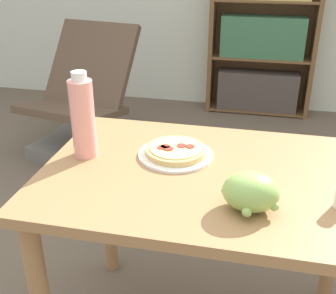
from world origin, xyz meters
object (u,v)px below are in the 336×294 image
(pizza_on_plate, at_px, (176,152))
(drink_bottle, at_px, (83,118))
(lounge_chair_near, at_px, (82,113))
(bookshelf, at_px, (263,34))
(grape_bunch, at_px, (251,192))

(pizza_on_plate, bearing_deg, drink_bottle, -169.21)
(drink_bottle, height_order, lounge_chair_near, drink_bottle)
(bookshelf, bearing_deg, lounge_chair_near, -138.62)
(grape_bunch, distance_m, drink_bottle, 0.60)
(lounge_chair_near, bearing_deg, drink_bottle, -54.49)
(drink_bottle, distance_m, bookshelf, 2.58)
(pizza_on_plate, relative_size, grape_bunch, 1.62)
(grape_bunch, xyz_separation_m, drink_bottle, (-0.56, 0.21, 0.08))
(pizza_on_plate, xyz_separation_m, bookshelf, (0.26, 2.46, -0.07))
(pizza_on_plate, distance_m, drink_bottle, 0.33)
(lounge_chair_near, bearing_deg, grape_bunch, -42.68)
(lounge_chair_near, relative_size, bookshelf, 0.60)
(pizza_on_plate, height_order, bookshelf, bookshelf)
(pizza_on_plate, distance_m, grape_bunch, 0.37)
(grape_bunch, height_order, lounge_chair_near, lounge_chair_near)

